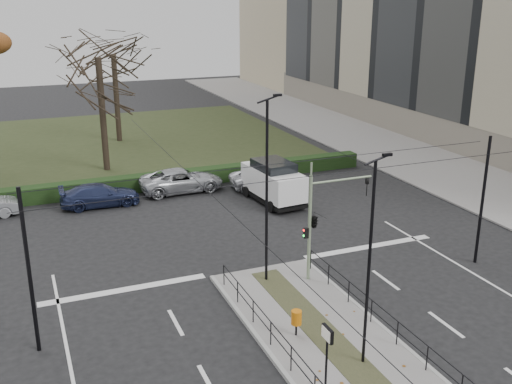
# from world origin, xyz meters

# --- Properties ---
(ground) EXTENTS (140.00, 140.00, 0.00)m
(ground) POSITION_xyz_m (0.00, 0.00, 0.00)
(ground) COLOR black
(ground) RESTS_ON ground
(median_island) EXTENTS (4.40, 15.00, 0.14)m
(median_island) POSITION_xyz_m (0.00, -2.50, 0.07)
(median_island) COLOR slate
(median_island) RESTS_ON ground
(sidewalk_east) EXTENTS (8.00, 90.00, 0.14)m
(sidewalk_east) POSITION_xyz_m (18.00, 22.00, 0.07)
(sidewalk_east) COLOR slate
(sidewalk_east) RESTS_ON ground
(park) EXTENTS (38.00, 26.00, 0.10)m
(park) POSITION_xyz_m (-6.00, 32.00, 0.05)
(park) COLOR #262E17
(park) RESTS_ON ground
(hedge) EXTENTS (38.00, 1.00, 1.00)m
(hedge) POSITION_xyz_m (-6.00, 18.60, 0.50)
(hedge) COLOR black
(hedge) RESTS_ON ground
(apartment_block) EXTENTS (13.09, 52.10, 21.64)m
(apartment_block) POSITION_xyz_m (27.97, 23.97, 10.39)
(apartment_block) COLOR #C3B08D
(apartment_block) RESTS_ON ground
(median_railing) EXTENTS (4.14, 13.24, 0.92)m
(median_railing) POSITION_xyz_m (0.00, -2.60, 0.98)
(median_railing) COLOR black
(median_railing) RESTS_ON median_island
(catenary) EXTENTS (20.00, 34.00, 6.00)m
(catenary) POSITION_xyz_m (0.00, 1.62, 3.42)
(catenary) COLOR black
(catenary) RESTS_ON ground
(traffic_light) EXTENTS (3.17, 1.82, 4.67)m
(traffic_light) POSITION_xyz_m (1.77, 3.15, 2.86)
(traffic_light) COLOR gray
(traffic_light) RESTS_ON median_island
(litter_bin) EXTENTS (0.38, 0.38, 0.98)m
(litter_bin) POSITION_xyz_m (-0.96, -0.73, 0.84)
(litter_bin) COLOR black
(litter_bin) RESTS_ON median_island
(info_panel) EXTENTS (0.13, 0.58, 2.22)m
(info_panel) POSITION_xyz_m (-1.51, -3.93, 1.88)
(info_panel) COLOR black
(info_panel) RESTS_ON median_island
(streetlamp_median_near) EXTENTS (0.60, 0.12, 7.16)m
(streetlamp_median_near) POSITION_xyz_m (0.41, -3.06, 3.78)
(streetlamp_median_near) COLOR black
(streetlamp_median_near) RESTS_ON median_island
(streetlamp_median_far) EXTENTS (0.67, 0.14, 7.99)m
(streetlamp_median_far) POSITION_xyz_m (-0.19, 3.76, 4.20)
(streetlamp_median_far) COLOR black
(streetlamp_median_far) RESTS_ON median_island
(parked_car_third) EXTENTS (4.59, 1.97, 1.32)m
(parked_car_third) POSITION_xyz_m (-5.35, 16.58, 0.66)
(parked_car_third) COLOR #212A4E
(parked_car_third) RESTS_ON ground
(parked_car_fourth) EXTENTS (5.29, 2.55, 1.45)m
(parked_car_fourth) POSITION_xyz_m (-0.16, 17.44, 0.73)
(parked_car_fourth) COLOR #B4B6BC
(parked_car_fourth) RESTS_ON ground
(white_van) EXTENTS (2.54, 4.96, 2.53)m
(white_van) POSITION_xyz_m (4.36, 13.38, 1.31)
(white_van) COLOR white
(white_van) RESTS_ON ground
(bare_tree_center) EXTENTS (7.49, 7.49, 9.53)m
(bare_tree_center) POSITION_xyz_m (-1.43, 32.57, 6.75)
(bare_tree_center) COLOR black
(bare_tree_center) RESTS_ON park
(bare_tree_near) EXTENTS (6.24, 6.24, 10.32)m
(bare_tree_near) POSITION_xyz_m (-3.82, 23.94, 7.29)
(bare_tree_near) COLOR black
(bare_tree_near) RESTS_ON park
(parked_car_fifth) EXTENTS (4.77, 2.48, 1.29)m
(parked_car_fifth) POSITION_xyz_m (5.06, 16.22, 0.64)
(parked_car_fifth) COLOR #B4B6BC
(parked_car_fifth) RESTS_ON ground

